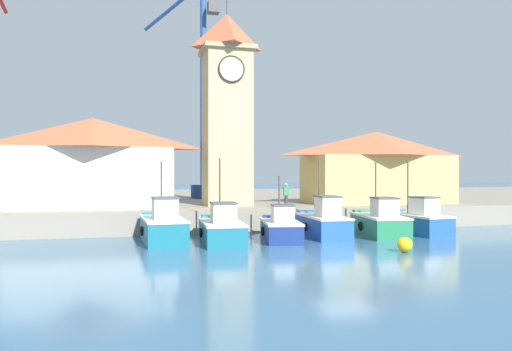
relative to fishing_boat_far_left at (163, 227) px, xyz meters
name	(u,v)px	position (x,y,z in m)	size (l,w,h in m)	color
ground_plane	(344,254)	(7.67, -5.87, -0.83)	(300.00, 300.00, 0.00)	#386689
quay_wharf	(224,202)	(7.67, 22.97, -0.14)	(120.00, 40.00, 1.39)	gray
fishing_boat_far_left	(163,227)	(0.00, 0.00, 0.00)	(2.31, 5.28, 4.30)	#196B7F
fishing_boat_left_outer	(221,229)	(2.96, -0.88, -0.09)	(2.30, 5.24, 4.46)	#196B7F
fishing_boat_left_inner	(281,228)	(6.25, -0.77, -0.15)	(2.54, 4.66, 3.50)	navy
fishing_boat_mid_left	(323,223)	(9.05, 0.06, -0.03)	(2.12, 4.98, 4.43)	#2356A8
fishing_boat_center	(380,222)	(12.40, -0.37, -0.05)	(2.77, 5.23, 4.32)	#237A4C
fishing_boat_mid_right	(415,221)	(15.03, 0.12, -0.06)	(2.80, 4.93, 4.44)	#2356A8
clock_tower	(227,104)	(5.02, 8.09, 7.70)	(3.63, 3.63, 15.15)	tan
warehouse_left	(93,162)	(-4.03, 8.06, 3.59)	(10.56, 5.85, 5.92)	silver
warehouse_right	(377,166)	(16.68, 8.01, 3.34)	(10.99, 5.70, 5.43)	tan
port_crane_far	(201,110)	(4.62, 18.18, 8.54)	(6.20, 9.29, 19.71)	navy
mooring_buoy	(405,245)	(10.59, -6.07, -0.48)	(0.70, 0.70, 0.70)	gold
dock_worker_near_tower	(286,195)	(7.96, 3.57, 1.40)	(0.34, 0.22, 1.62)	#33333D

